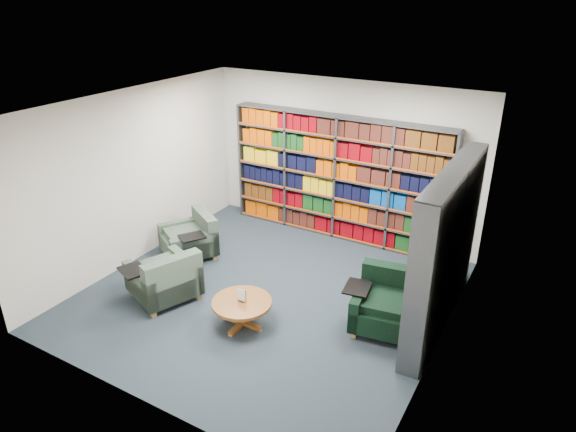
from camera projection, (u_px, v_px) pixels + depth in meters
The scene contains 7 objects.
room_shell at pixel (266, 208), 7.06m from camera, with size 5.02×5.02×2.82m.
bookshelf_back at pixel (337, 178), 9.03m from camera, with size 4.00×0.28×2.20m.
bookshelf_right at pixel (446, 250), 6.59m from camera, with size 0.28×2.50×2.20m.
chair_teal_left at pixel (193, 239), 8.65m from camera, with size 1.11×1.11×0.73m.
chair_green_right at pixel (388, 305), 6.84m from camera, with size 1.07×0.97×0.78m.
chair_teal_front at pixel (166, 280), 7.40m from camera, with size 1.12×1.15×0.78m.
coffee_table at pixel (242, 306), 6.83m from camera, with size 0.80×0.80×0.56m.
Camera 1 is at (3.49, -5.46, 4.22)m, focal length 32.00 mm.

